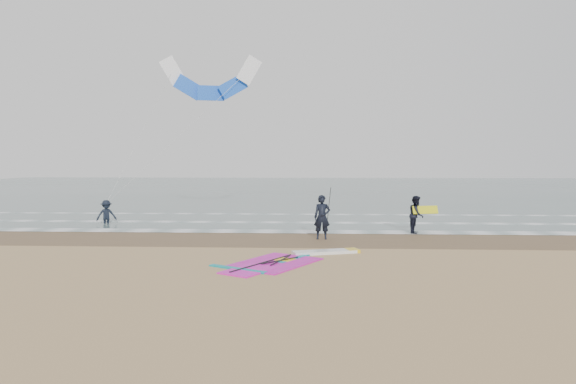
{
  "coord_description": "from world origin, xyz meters",
  "views": [
    {
      "loc": [
        0.25,
        -17.17,
        3.57
      ],
      "look_at": [
        -0.87,
        5.0,
        2.2
      ],
      "focal_mm": 32.0,
      "sensor_mm": 36.0,
      "label": 1
    }
  ],
  "objects_px": {
    "windsurf_rig": "(290,260)",
    "person_walking": "(416,215)",
    "person_standing": "(322,217)",
    "person_wading": "(106,209)",
    "surf_kite": "(210,82)"
  },
  "relations": [
    {
      "from": "surf_kite",
      "to": "person_standing",
      "type": "bearing_deg",
      "value": -50.47
    },
    {
      "from": "windsurf_rig",
      "to": "person_walking",
      "type": "relative_size",
      "value": 2.88
    },
    {
      "from": "person_wading",
      "to": "person_standing",
      "type": "bearing_deg",
      "value": -53.09
    },
    {
      "from": "person_standing",
      "to": "person_wading",
      "type": "bearing_deg",
      "value": 157.04
    },
    {
      "from": "windsurf_rig",
      "to": "surf_kite",
      "type": "bearing_deg",
      "value": 112.57
    },
    {
      "from": "windsurf_rig",
      "to": "surf_kite",
      "type": "height_order",
      "value": "surf_kite"
    },
    {
      "from": "person_walking",
      "to": "surf_kite",
      "type": "xyz_separation_m",
      "value": [
        -11.31,
        6.03,
        7.4
      ]
    },
    {
      "from": "person_walking",
      "to": "windsurf_rig",
      "type": "bearing_deg",
      "value": 158.73
    },
    {
      "from": "person_standing",
      "to": "person_wading",
      "type": "xyz_separation_m",
      "value": [
        -12.05,
        5.07,
        -0.16
      ]
    },
    {
      "from": "person_walking",
      "to": "surf_kite",
      "type": "relative_size",
      "value": 0.21
    },
    {
      "from": "windsurf_rig",
      "to": "person_walking",
      "type": "distance_m",
      "value": 9.25
    },
    {
      "from": "windsurf_rig",
      "to": "surf_kite",
      "type": "xyz_separation_m",
      "value": [
        -5.46,
        13.14,
        8.29
      ]
    },
    {
      "from": "person_walking",
      "to": "surf_kite",
      "type": "distance_m",
      "value": 14.8
    },
    {
      "from": "windsurf_rig",
      "to": "person_walking",
      "type": "xyz_separation_m",
      "value": [
        5.85,
        7.11,
        0.89
      ]
    },
    {
      "from": "surf_kite",
      "to": "windsurf_rig",
      "type": "bearing_deg",
      "value": -67.43
    }
  ]
}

